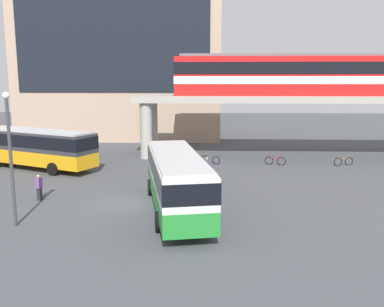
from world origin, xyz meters
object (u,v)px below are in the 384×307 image
at_px(bicycle_brown, 343,161).
at_px(station_building, 126,52).
at_px(bicycle_green, 210,160).
at_px(pedestrian_near_building, 207,168).
at_px(bus_main, 176,176).
at_px(train, 313,74).
at_px(bus_secondary, 35,145).
at_px(pedestrian_by_bike_rack, 39,188).
at_px(bicycle_red, 275,161).

bearing_deg(bicycle_brown, station_building, 138.36).
bearing_deg(station_building, bicycle_green, -60.49).
bearing_deg(pedestrian_near_building, bicycle_brown, 23.49).
distance_m(bicycle_brown, pedestrian_near_building, 12.66).
bearing_deg(bus_main, pedestrian_near_building, 78.59).
bearing_deg(pedestrian_near_building, station_building, 113.43).
height_order(train, bus_secondary, train).
bearing_deg(pedestrian_near_building, bus_main, -101.41).
height_order(train, pedestrian_by_bike_rack, train).
height_order(station_building, bicycle_red, station_building).
bearing_deg(pedestrian_by_bike_rack, bicycle_red, 35.58).
xyz_separation_m(train, bus_main, (-11.39, -17.80, -5.73)).
xyz_separation_m(bus_main, pedestrian_near_building, (1.62, 8.04, -1.26)).
xyz_separation_m(train, pedestrian_near_building, (-9.77, -9.76, -6.99)).
relative_size(station_building, train, 0.95).
height_order(bus_secondary, bicycle_brown, bus_secondary).
relative_size(bus_main, bicycle_brown, 6.51).
height_order(bus_main, bicycle_brown, bus_main).
distance_m(bicycle_green, bicycle_brown, 11.34).
bearing_deg(bus_main, station_building, 105.58).
xyz_separation_m(bus_main, bicycle_green, (1.89, 13.42, -1.63)).
relative_size(bus_secondary, bicycle_brown, 6.38).
xyz_separation_m(station_building, bus_secondary, (-3.21, -22.29, -8.79)).
relative_size(train, pedestrian_near_building, 16.49).
xyz_separation_m(station_building, pedestrian_by_bike_rack, (0.73, -31.27, -10.04)).
bearing_deg(train, bus_secondary, -163.50).
relative_size(station_building, bus_secondary, 2.20).
xyz_separation_m(bus_secondary, pedestrian_near_building, (14.05, -2.70, -1.26)).
relative_size(bicycle_red, bicycle_brown, 1.01).
bearing_deg(bus_secondary, pedestrian_near_building, -10.90).
height_order(station_building, bus_secondary, station_building).
bearing_deg(bus_main, pedestrian_by_bike_rack, 168.26).
height_order(bicycle_green, bicycle_brown, same).
relative_size(bicycle_green, pedestrian_by_bike_rack, 1.05).
bearing_deg(pedestrian_by_bike_rack, pedestrian_near_building, 31.87).
distance_m(bus_main, pedestrian_by_bike_rack, 8.75).
height_order(train, bicycle_green, train).
distance_m(bus_secondary, bicycle_brown, 25.81).
bearing_deg(station_building, bicycle_brown, -41.64).
xyz_separation_m(bus_secondary, bicycle_green, (14.31, 2.68, -1.63)).
bearing_deg(pedestrian_near_building, pedestrian_by_bike_rack, -148.13).
height_order(bicycle_red, pedestrian_near_building, pedestrian_near_building).
xyz_separation_m(bus_main, bicycle_brown, (13.23, 13.08, -1.63)).
height_order(bus_secondary, pedestrian_by_bike_rack, bus_secondary).
bearing_deg(train, pedestrian_by_bike_rack, -141.09).
relative_size(train, pedestrian_by_bike_rack, 16.33).
bearing_deg(bicycle_brown, pedestrian_by_bike_rack, -152.45).
distance_m(train, bus_secondary, 25.49).
height_order(train, pedestrian_near_building, train).
height_order(bus_main, bus_secondary, same).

